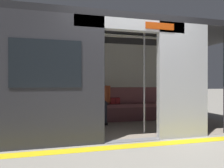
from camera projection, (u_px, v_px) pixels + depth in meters
The scene contains 9 objects.
ground_plane at pixel (131, 141), 3.81m from camera, with size 60.00×60.00×0.00m, color gray.
platform_edge_strip at pixel (138, 145), 3.52m from camera, with size 8.00×0.24×0.01m, color yellow.
train_car at pixel (112, 63), 4.83m from camera, with size 6.40×2.49×2.29m.
bench_seat at pixel (106, 108), 5.72m from camera, with size 3.21×0.44×0.46m.
person_seated at pixel (100, 96), 5.62m from camera, with size 0.55×0.70×1.19m.
handbag at pixel (115, 101), 5.84m from camera, with size 0.26×0.15×0.17m.
book at pixel (88, 104), 5.62m from camera, with size 0.15×0.22×0.03m, color #B22D2D.
grab_pole_door at pixel (102, 81), 4.09m from camera, with size 0.04×0.04×2.15m, color silver.
grab_pole_far at pixel (144, 81), 4.38m from camera, with size 0.04×0.04×2.15m, color silver.
Camera 1 is at (1.32, 3.59, 1.03)m, focal length 34.13 mm.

